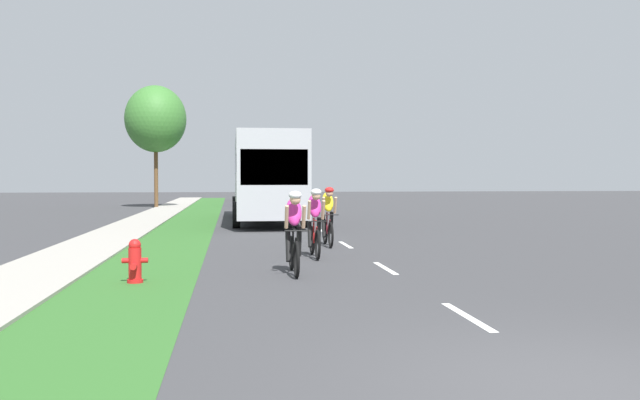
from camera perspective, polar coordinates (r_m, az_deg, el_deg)
ground_plane at (r=25.49m, az=-0.71°, el=-2.17°), size 120.00×120.00×0.00m
grass_verge at (r=25.36m, az=-11.39°, el=-2.22°), size 2.10×70.00×0.01m
sidewalk_concrete at (r=25.57m, az=-15.88°, el=-2.22°), size 1.92×70.00×0.10m
lane_markings_center at (r=29.46m, az=-1.65°, el=-1.61°), size 0.12×53.13×0.01m
fire_hydrant_red at (r=11.88m, az=-15.73°, el=-5.15°), size 0.44×0.38×0.76m
cyclist_lead at (r=12.43m, az=-2.26°, el=-2.73°), size 0.42×1.72×1.58m
cyclist_trailing at (r=15.02m, az=-0.45°, el=-1.92°), size 0.42×1.72×1.58m
cyclist_distant at (r=17.56m, az=0.70°, el=-1.37°), size 0.42×1.72×1.58m
bus_silver at (r=27.76m, az=-4.73°, el=2.25°), size 2.78×11.60×3.48m
suv_blue at (r=44.47m, az=-5.33°, el=0.80°), size 2.15×4.70×1.79m
sedan_black at (r=53.26m, az=-6.06°, el=0.79°), size 1.98×4.30×1.52m
street_tree_far at (r=41.30m, az=-14.04°, el=6.80°), size 3.67×3.67×7.40m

